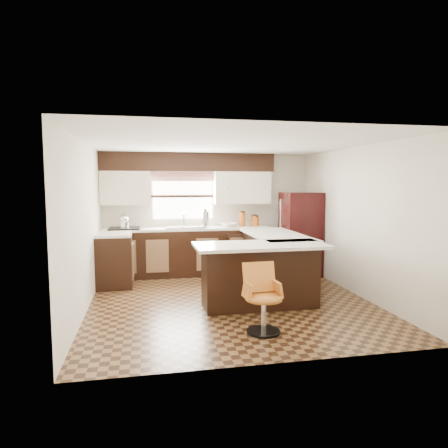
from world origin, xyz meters
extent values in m
plane|color=#49301A|center=(0.00, 0.00, 0.00)|extent=(4.40, 4.40, 0.00)
plane|color=silver|center=(0.00, 0.00, 2.40)|extent=(4.40, 4.40, 0.00)
plane|color=beige|center=(0.00, 2.20, 1.20)|extent=(4.40, 0.00, 4.40)
plane|color=beige|center=(0.00, -2.20, 1.20)|extent=(4.40, 0.00, 4.40)
plane|color=beige|center=(-2.10, 0.00, 1.20)|extent=(0.00, 4.40, 4.40)
plane|color=beige|center=(2.10, 0.00, 1.20)|extent=(0.00, 4.40, 4.40)
cube|color=black|center=(-0.45, 1.90, 0.45)|extent=(3.30, 0.60, 0.90)
cube|color=black|center=(-1.80, 1.25, 0.45)|extent=(0.60, 0.70, 0.90)
cube|color=silver|center=(-0.45, 1.90, 0.92)|extent=(3.30, 0.60, 0.04)
cube|color=silver|center=(-1.80, 1.25, 0.92)|extent=(0.60, 0.70, 0.04)
cube|color=black|center=(-0.40, 2.03, 2.22)|extent=(3.40, 0.35, 0.36)
cube|color=beige|center=(-1.62, 2.03, 1.72)|extent=(0.94, 0.35, 0.64)
cube|color=beige|center=(0.68, 2.03, 1.72)|extent=(1.14, 0.35, 0.64)
cube|color=white|center=(-0.50, 2.18, 1.55)|extent=(1.20, 0.02, 0.90)
cube|color=#D19B93|center=(-0.50, 2.14, 1.94)|extent=(1.30, 0.06, 0.18)
cube|color=#B2B2B7|center=(-0.50, 1.88, 0.96)|extent=(0.75, 0.45, 0.03)
cube|color=black|center=(0.55, 1.61, 0.43)|extent=(0.58, 0.03, 0.78)
cube|color=black|center=(-1.65, 1.88, 0.96)|extent=(0.58, 0.50, 0.02)
cube|color=black|center=(0.90, 0.62, 0.45)|extent=(0.60, 1.95, 0.90)
cube|color=black|center=(0.38, -0.35, 0.45)|extent=(1.65, 0.60, 0.90)
cube|color=silver|center=(0.95, 0.62, 0.92)|extent=(0.84, 1.95, 0.04)
cube|color=silver|center=(0.35, -0.44, 0.92)|extent=(1.89, 0.84, 0.04)
cube|color=black|center=(1.73, 1.46, 0.82)|extent=(0.70, 0.67, 1.63)
cylinder|color=silver|center=(-0.09, 1.90, 1.11)|extent=(0.14, 0.14, 0.32)
imported|color=white|center=(0.38, 1.90, 0.98)|extent=(0.40, 0.40, 0.07)
cylinder|color=#A04815|center=(0.67, 1.92, 1.08)|extent=(0.13, 0.13, 0.28)
cylinder|color=#A04815|center=(0.91, 1.92, 1.05)|extent=(0.13, 0.13, 0.20)
cylinder|color=#A04815|center=(0.94, 1.92, 1.04)|extent=(0.14, 0.14, 0.19)
camera|label=1|loc=(-1.25, -5.89, 1.81)|focal=32.00mm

